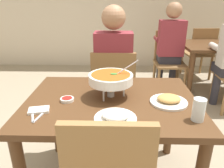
% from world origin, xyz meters
% --- Properties ---
extents(dining_table_main, '(1.15, 0.85, 0.73)m').
position_xyz_m(dining_table_main, '(0.00, 0.00, 0.62)').
color(dining_table_main, '#51331C').
rests_on(dining_table_main, ground_plane).
extents(chair_diner_main, '(0.44, 0.44, 0.90)m').
position_xyz_m(chair_diner_main, '(-0.00, 0.71, 0.51)').
color(chair_diner_main, olive).
rests_on(chair_diner_main, ground_plane).
extents(diner_main, '(0.40, 0.45, 1.31)m').
position_xyz_m(diner_main, '(0.00, 0.75, 0.75)').
color(diner_main, '#2D2D38').
rests_on(diner_main, ground_plane).
extents(curry_bowl, '(0.33, 0.30, 0.26)m').
position_xyz_m(curry_bowl, '(-0.01, 0.05, 0.86)').
color(curry_bowl, silver).
rests_on(curry_bowl, dining_table_main).
extents(rice_plate, '(0.24, 0.24, 0.06)m').
position_xyz_m(rice_plate, '(0.03, -0.27, 0.75)').
color(rice_plate, white).
rests_on(rice_plate, dining_table_main).
extents(appetizer_plate, '(0.24, 0.24, 0.06)m').
position_xyz_m(appetizer_plate, '(0.37, -0.05, 0.75)').
color(appetizer_plate, white).
rests_on(appetizer_plate, dining_table_main).
extents(sauce_dish, '(0.09, 0.09, 0.02)m').
position_xyz_m(sauce_dish, '(-0.29, -0.03, 0.74)').
color(sauce_dish, white).
rests_on(sauce_dish, dining_table_main).
extents(napkin_folded, '(0.14, 0.11, 0.02)m').
position_xyz_m(napkin_folded, '(-0.43, -0.18, 0.74)').
color(napkin_folded, white).
rests_on(napkin_folded, dining_table_main).
extents(fork_utensil, '(0.07, 0.16, 0.01)m').
position_xyz_m(fork_utensil, '(-0.45, -0.23, 0.73)').
color(fork_utensil, silver).
rests_on(fork_utensil, dining_table_main).
extents(spoon_utensil, '(0.05, 0.17, 0.01)m').
position_xyz_m(spoon_utensil, '(-0.40, -0.23, 0.73)').
color(spoon_utensil, silver).
rests_on(spoon_utensil, dining_table_main).
extents(drink_glass, '(0.07, 0.07, 0.13)m').
position_xyz_m(drink_glass, '(0.49, -0.26, 0.79)').
color(drink_glass, silver).
rests_on(drink_glass, dining_table_main).
extents(dining_table_far, '(1.00, 0.80, 0.73)m').
position_xyz_m(dining_table_far, '(1.49, 1.87, 0.60)').
color(dining_table_far, '#51331C').
rests_on(dining_table_far, ground_plane).
extents(chair_bg_middle, '(0.44, 0.44, 0.90)m').
position_xyz_m(chair_bg_middle, '(0.83, 1.93, 0.51)').
color(chair_bg_middle, olive).
rests_on(chair_bg_middle, ground_plane).
extents(chair_bg_corner, '(0.47, 0.47, 0.90)m').
position_xyz_m(chair_bg_corner, '(1.47, 2.42, 0.51)').
color(chair_bg_corner, olive).
rests_on(chair_bg_corner, ground_plane).
extents(patron_bg_middle, '(0.40, 0.45, 1.31)m').
position_xyz_m(patron_bg_middle, '(0.81, 1.88, 0.75)').
color(patron_bg_middle, '#2D2D38').
rests_on(patron_bg_middle, ground_plane).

